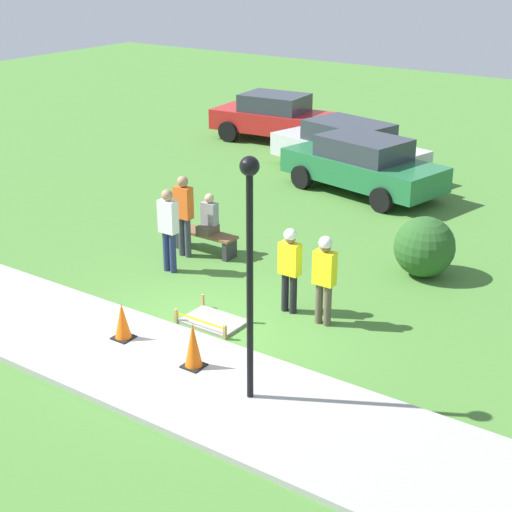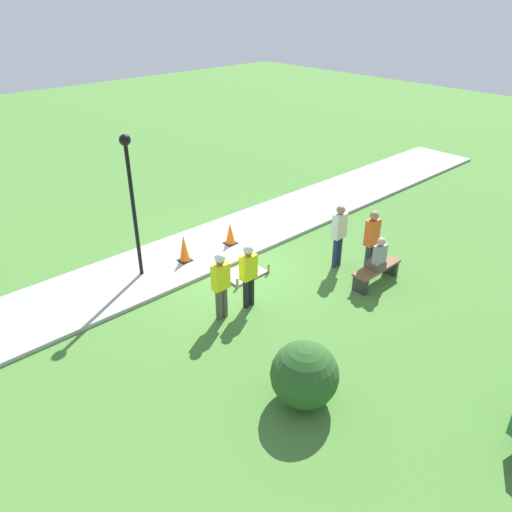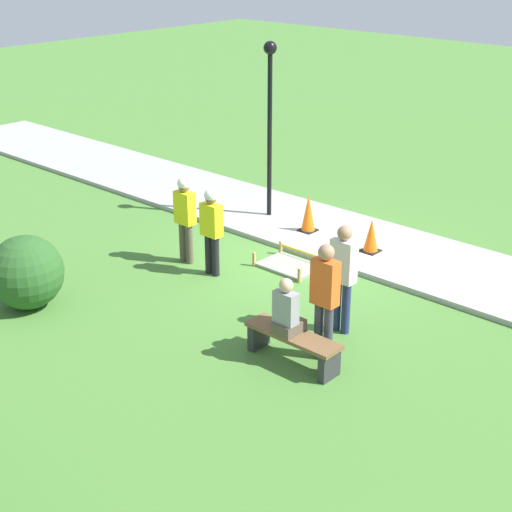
# 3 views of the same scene
# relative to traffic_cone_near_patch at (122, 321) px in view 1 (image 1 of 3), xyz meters

# --- Properties ---
(ground_plane) EXTENTS (60.00, 60.00, 0.00)m
(ground_plane) POSITION_rel_traffic_cone_near_patch_xyz_m (0.82, 0.93, -0.43)
(ground_plane) COLOR #477A33
(sidewalk) EXTENTS (28.00, 2.58, 0.10)m
(sidewalk) POSITION_rel_traffic_cone_near_patch_xyz_m (0.82, -0.36, -0.38)
(sidewalk) COLOR #9E9E99
(sidewalk) RESTS_ON ground_plane
(wet_concrete_patch) EXTENTS (1.17, 0.83, 0.28)m
(wet_concrete_patch) POSITION_rel_traffic_cone_near_patch_xyz_m (0.81, 1.51, -0.40)
(wet_concrete_patch) COLOR gray
(wet_concrete_patch) RESTS_ON ground_plane
(traffic_cone_near_patch) EXTENTS (0.34, 0.34, 0.67)m
(traffic_cone_near_patch) POSITION_rel_traffic_cone_near_patch_xyz_m (0.00, 0.00, 0.00)
(traffic_cone_near_patch) COLOR black
(traffic_cone_near_patch) RESTS_ON sidewalk
(traffic_cone_far_patch) EXTENTS (0.34, 0.34, 0.79)m
(traffic_cone_far_patch) POSITION_rel_traffic_cone_near_patch_xyz_m (1.62, -0.05, 0.06)
(traffic_cone_far_patch) COLOR black
(traffic_cone_far_patch) RESTS_ON sidewalk
(park_bench) EXTENTS (1.56, 0.44, 0.48)m
(park_bench) POSITION_rel_traffic_cone_near_patch_xyz_m (-1.47, 4.17, -0.10)
(park_bench) COLOR #2D2D33
(park_bench) RESTS_ON ground_plane
(person_seated_on_bench) EXTENTS (0.36, 0.44, 0.89)m
(person_seated_on_bench) POSITION_rel_traffic_cone_near_patch_xyz_m (-1.39, 4.22, 0.40)
(person_seated_on_bench) COLOR brown
(person_seated_on_bench) RESTS_ON park_bench
(worker_supervisor) EXTENTS (0.40, 0.24, 1.67)m
(worker_supervisor) POSITION_rel_traffic_cone_near_patch_xyz_m (1.69, 2.70, 0.55)
(worker_supervisor) COLOR black
(worker_supervisor) RESTS_ON ground_plane
(worker_assistant) EXTENTS (0.40, 0.25, 1.72)m
(worker_assistant) POSITION_rel_traffic_cone_near_patch_xyz_m (2.48, 2.63, 0.58)
(worker_assistant) COLOR brown
(worker_assistant) RESTS_ON ground_plane
(bystander_in_orange_shirt) EXTENTS (0.40, 0.24, 1.84)m
(bystander_in_orange_shirt) POSITION_rel_traffic_cone_near_patch_xyz_m (-1.71, 3.74, 0.62)
(bystander_in_orange_shirt) COLOR #383D47
(bystander_in_orange_shirt) RESTS_ON ground_plane
(bystander_in_gray_shirt) EXTENTS (0.40, 0.24, 1.81)m
(bystander_in_gray_shirt) POSITION_rel_traffic_cone_near_patch_xyz_m (-1.42, 2.89, 0.60)
(bystander_in_gray_shirt) COLOR navy
(bystander_in_gray_shirt) RESTS_ON ground_plane
(lamppost_near) EXTENTS (0.28, 0.28, 3.76)m
(lamppost_near) POSITION_rel_traffic_cone_near_patch_xyz_m (2.89, -0.26, 2.14)
(lamppost_near) COLOR black
(lamppost_near) RESTS_ON sidewalk
(parked_car_silver) EXTENTS (5.06, 2.91, 1.56)m
(parked_car_silver) POSITION_rel_traffic_cone_near_patch_xyz_m (-1.91, 11.55, 0.36)
(parked_car_silver) COLOR #BCBCC1
(parked_car_silver) RESTS_ON ground_plane
(parked_car_red) EXTENTS (4.40, 2.31, 1.62)m
(parked_car_red) POSITION_rel_traffic_cone_near_patch_xyz_m (-5.95, 13.71, 0.40)
(parked_car_red) COLOR red
(parked_car_red) RESTS_ON ground_plane
(parked_car_green) EXTENTS (4.84, 2.74, 1.57)m
(parked_car_green) POSITION_rel_traffic_cone_near_patch_xyz_m (-0.67, 10.14, 0.37)
(parked_car_green) COLOR #236B3D
(parked_car_green) RESTS_ON ground_plane
(shrub_rounded_near) EXTENTS (1.27, 1.27, 1.27)m
(shrub_rounded_near) POSITION_rel_traffic_cone_near_patch_xyz_m (3.06, 5.76, 0.21)
(shrub_rounded_near) COLOR #285623
(shrub_rounded_near) RESTS_ON ground_plane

